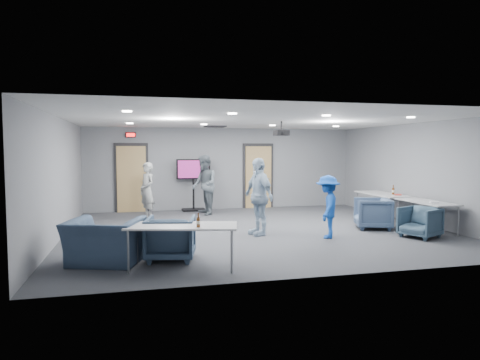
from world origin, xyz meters
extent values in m
plane|color=#313338|center=(0.00, 0.00, 0.00)|extent=(9.00, 9.00, 0.00)
plane|color=silver|center=(0.00, 0.00, 2.70)|extent=(9.00, 9.00, 0.00)
cube|color=slate|center=(0.00, 4.00, 1.35)|extent=(9.00, 0.02, 2.70)
cube|color=slate|center=(0.00, -4.00, 1.35)|extent=(9.00, 0.02, 2.70)
cube|color=slate|center=(-4.50, 0.00, 1.35)|extent=(0.02, 8.00, 2.70)
cube|color=slate|center=(4.50, 0.00, 1.35)|extent=(0.02, 8.00, 2.70)
cube|color=black|center=(-3.00, 3.97, 1.08)|extent=(1.06, 0.06, 2.24)
cube|color=tan|center=(-3.00, 3.93, 1.05)|extent=(0.90, 0.05, 2.10)
cylinder|color=gray|center=(-2.65, 3.88, 1.00)|extent=(0.04, 0.10, 0.04)
cube|color=black|center=(1.20, 3.97, 1.08)|extent=(1.06, 0.06, 2.24)
cube|color=tan|center=(1.20, 3.93, 1.05)|extent=(0.90, 0.05, 2.10)
cylinder|color=gray|center=(1.55, 3.88, 1.00)|extent=(0.04, 0.10, 0.04)
cube|color=black|center=(-3.00, 3.94, 2.45)|extent=(0.32, 0.06, 0.16)
cube|color=#FF0C0C|center=(-3.00, 3.90, 2.45)|extent=(0.26, 0.02, 0.11)
cube|color=black|center=(-0.50, 2.80, 2.69)|extent=(0.60, 0.60, 0.03)
cylinder|color=white|center=(-3.00, -1.80, 2.69)|extent=(0.18, 0.18, 0.02)
cylinder|color=white|center=(-3.00, 1.80, 2.69)|extent=(0.18, 0.18, 0.02)
cylinder|color=white|center=(-1.00, -1.80, 2.69)|extent=(0.18, 0.18, 0.02)
cylinder|color=white|center=(-1.00, 1.80, 2.69)|extent=(0.18, 0.18, 0.02)
cylinder|color=white|center=(1.00, -1.80, 2.69)|extent=(0.18, 0.18, 0.02)
cylinder|color=white|center=(1.00, 1.80, 2.69)|extent=(0.18, 0.18, 0.02)
cylinder|color=white|center=(3.00, -1.80, 2.69)|extent=(0.18, 0.18, 0.02)
cylinder|color=white|center=(3.00, 1.80, 2.69)|extent=(0.18, 0.18, 0.02)
imported|color=#9D9F9D|center=(-2.55, 2.40, 0.81)|extent=(0.61, 0.70, 1.62)
imported|color=slate|center=(-0.84, 2.83, 0.92)|extent=(0.79, 0.96, 1.83)
imported|color=#9EB5CB|center=(-0.10, -0.56, 0.90)|extent=(0.72, 1.13, 1.80)
imported|color=#1B4CB0|center=(1.31, -1.28, 0.71)|extent=(0.91, 1.05, 1.41)
imported|color=#3C4E69|center=(2.90, -0.51, 0.39)|extent=(1.08, 1.07, 0.77)
imported|color=#364C5E|center=(3.35, -1.74, 0.35)|extent=(1.00, 0.99, 0.69)
imported|color=#3A4E65|center=(-2.27, -2.40, 0.39)|extent=(1.00, 1.02, 0.79)
imported|color=#3B4D66|center=(-3.41, -2.40, 0.39)|extent=(1.46, 1.37, 0.78)
cube|color=#A9ACAD|center=(4.00, 0.79, 0.71)|extent=(0.79, 1.91, 0.03)
cylinder|color=gray|center=(3.68, 1.66, 0.35)|extent=(0.04, 0.04, 0.70)
cylinder|color=gray|center=(3.68, -0.08, 0.35)|extent=(0.04, 0.04, 0.70)
cylinder|color=gray|center=(4.32, 1.66, 0.35)|extent=(0.04, 0.04, 0.70)
cylinder|color=gray|center=(4.32, -0.08, 0.35)|extent=(0.04, 0.04, 0.70)
cube|color=#A9ACAD|center=(4.00, -1.11, 0.71)|extent=(0.69, 1.66, 0.03)
cylinder|color=gray|center=(3.73, -0.36, 0.35)|extent=(0.04, 0.04, 0.70)
cylinder|color=gray|center=(3.73, -1.86, 0.35)|extent=(0.04, 0.04, 0.70)
cylinder|color=gray|center=(4.27, -0.36, 0.35)|extent=(0.04, 0.04, 0.70)
cylinder|color=gray|center=(4.27, -1.86, 0.35)|extent=(0.04, 0.04, 0.70)
cube|color=#A9ACAD|center=(-2.13, -3.00, 0.71)|extent=(1.94, 1.16, 0.03)
cylinder|color=gray|center=(-1.25, -2.90, 0.35)|extent=(0.04, 0.04, 0.70)
cylinder|color=gray|center=(-2.86, -2.52, 0.35)|extent=(0.04, 0.04, 0.70)
cylinder|color=gray|center=(-1.39, -3.48, 0.35)|extent=(0.04, 0.04, 0.70)
cylinder|color=gray|center=(-3.00, -3.10, 0.35)|extent=(0.04, 0.04, 0.70)
cylinder|color=#5A2E0F|center=(-1.89, -3.27, 0.81)|extent=(0.06, 0.06, 0.16)
cylinder|color=#5A2E0F|center=(-1.89, -3.27, 0.92)|extent=(0.02, 0.02, 0.07)
cylinder|color=beige|center=(-1.89, -3.27, 0.81)|extent=(0.06, 0.06, 0.05)
cylinder|color=#5A2E0F|center=(4.13, 0.49, 0.82)|extent=(0.07, 0.07, 0.19)
cylinder|color=#5A2E0F|center=(4.13, 0.49, 0.96)|extent=(0.03, 0.03, 0.08)
cylinder|color=beige|center=(4.13, 0.49, 0.82)|extent=(0.07, 0.07, 0.06)
cube|color=#CB3C32|center=(4.15, 0.29, 0.75)|extent=(0.20, 0.17, 0.04)
cube|color=silver|center=(3.93, -1.46, 0.75)|extent=(0.22, 0.19, 0.04)
cube|color=black|center=(-1.05, 3.75, 0.03)|extent=(0.73, 0.52, 0.06)
cylinder|color=black|center=(-1.05, 3.75, 0.68)|extent=(0.06, 0.06, 1.25)
cube|color=black|center=(-1.05, 3.75, 1.36)|extent=(1.10, 0.07, 0.65)
cube|color=#7E1C62|center=(-1.05, 3.70, 1.36)|extent=(0.99, 0.01, 0.56)
cylinder|color=black|center=(0.68, 0.09, 2.58)|extent=(0.04, 0.04, 0.22)
cube|color=black|center=(0.68, 0.09, 2.40)|extent=(0.35, 0.31, 0.13)
cylinder|color=black|center=(0.68, -0.06, 2.40)|extent=(0.08, 0.06, 0.08)
camera|label=1|loc=(-2.86, -10.05, 1.97)|focal=32.00mm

